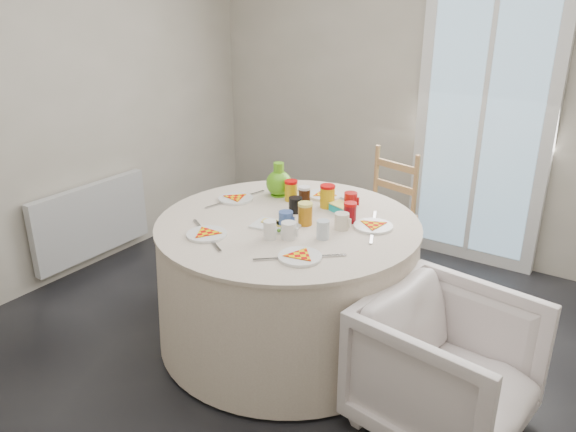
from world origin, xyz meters
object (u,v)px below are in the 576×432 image
Objects in this scene: radiator at (92,220)px; green_pitcher at (279,180)px; wooden_chair at (379,215)px; table at (288,282)px; armchair at (448,358)px.

radiator is 4.71× the size of green_pitcher.
table is at bearing -80.16° from wooden_chair.
wooden_chair is (1.84, 1.11, 0.09)m from radiator.
armchair is at bearing -11.73° from table.
wooden_chair is at bearing 69.57° from green_pitcher.
radiator is at bearing -178.87° from table.
wooden_chair is 4.41× the size of green_pitcher.
wooden_chair is 1.25× the size of armchair.
armchair is at bearing -38.92° from wooden_chair.
green_pitcher is at bearing 13.88° from radiator.
table is at bearing 86.06° from armchair.
armchair is 3.52× the size of green_pitcher.
radiator is 1.77m from table.
armchair is (2.82, -0.18, 0.01)m from radiator.
radiator is 1.07× the size of wooden_chair.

